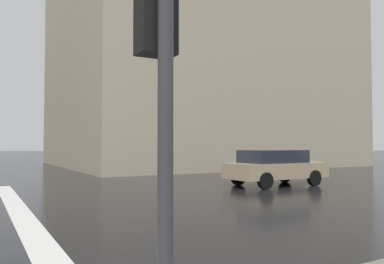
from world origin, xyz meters
name	(u,v)px	position (x,y,z in m)	size (l,w,h in m)	color
haussmann_block_corner	(194,35)	(21.82, -19.30, 11.02)	(18.63, 21.20, 22.49)	tan
traffic_signal_post	(159,53)	(-3.37, -4.53, 2.33)	(0.44, 0.30, 3.02)	#333338
car_champagne	(275,166)	(5.50, -13.68, 0.76)	(1.85, 4.10, 1.41)	tan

